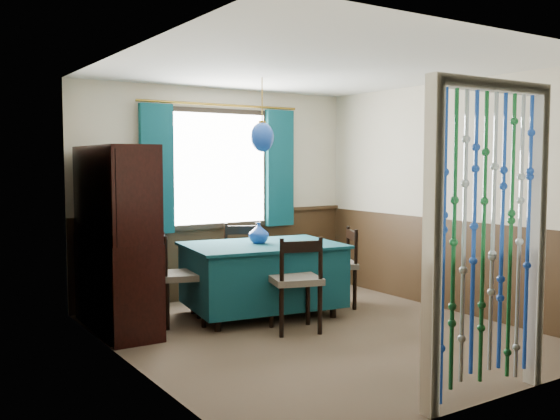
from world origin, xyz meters
TOP-DOWN VIEW (x-y plane):
  - floor at (0.00, 0.00)m, footprint 4.00×4.00m
  - ceiling at (0.00, 0.00)m, footprint 4.00×4.00m
  - wall_back at (0.00, 2.00)m, footprint 3.60×0.00m
  - wall_front at (0.00, -2.00)m, footprint 3.60×0.00m
  - wall_left at (-1.80, 0.00)m, footprint 0.00×4.00m
  - wall_right at (1.80, 0.00)m, footprint 0.00×4.00m
  - wainscot_back at (0.00, 1.99)m, footprint 3.60×0.00m
  - wainscot_front at (0.00, -1.99)m, footprint 3.60×0.00m
  - wainscot_left at (-1.79, 0.00)m, footprint 0.00×4.00m
  - wainscot_right at (1.79, 0.00)m, footprint 0.00×4.00m
  - window at (0.00, 1.95)m, footprint 1.32×0.12m
  - doorway at (0.00, -1.94)m, footprint 1.16×0.12m
  - dining_table at (-0.06, 0.88)m, footprint 1.74×1.33m
  - chair_near at (-0.13, 0.16)m, footprint 0.57×0.55m
  - chair_far at (0.08, 1.55)m, footprint 0.59×0.58m
  - chair_left at (-0.94, 1.03)m, footprint 0.56×0.57m
  - chair_right at (0.87, 0.76)m, footprint 0.57×0.58m
  - sideboard at (-1.54, 1.20)m, footprint 0.51×1.38m
  - pendant_lamp at (-0.06, 0.88)m, footprint 0.25×0.25m
  - vase_table at (-0.07, 0.94)m, footprint 0.20×0.20m
  - bowl_shelf at (-1.48, 0.86)m, footprint 0.29×0.29m
  - vase_sideboard at (-1.48, 1.45)m, footprint 0.19×0.19m

SIDE VIEW (x-z plane):
  - floor at x=0.00m, z-range 0.00..0.00m
  - dining_table at x=-0.06m, z-range 0.06..0.83m
  - chair_right at x=0.87m, z-range 0.03..0.92m
  - chair_far at x=0.08m, z-range 0.03..0.94m
  - chair_left at x=-0.94m, z-range 0.03..0.95m
  - chair_near at x=-0.13m, z-range 0.03..0.96m
  - wainscot_back at x=0.00m, z-range -1.30..2.30m
  - wainscot_front at x=0.00m, z-range -1.30..2.30m
  - wainscot_left at x=-1.79m, z-range -1.50..2.50m
  - wainscot_right at x=1.79m, z-range -1.50..2.50m
  - sideboard at x=-1.54m, z-range -0.28..1.51m
  - vase_table at x=-0.07m, z-range 0.77..0.97m
  - vase_sideboard at x=-1.48m, z-range 0.89..1.06m
  - doorway at x=0.00m, z-range -0.04..2.14m
  - bowl_shelf at x=-1.48m, z-range 1.22..1.27m
  - wall_back at x=0.00m, z-range -0.55..3.05m
  - wall_front at x=0.00m, z-range -0.55..3.05m
  - wall_left at x=-1.80m, z-range -0.75..3.25m
  - wall_right at x=1.80m, z-range -0.75..3.25m
  - window at x=0.00m, z-range 0.84..2.26m
  - pendant_lamp at x=-0.06m, z-range 1.51..2.27m
  - ceiling at x=0.00m, z-range 2.50..2.50m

